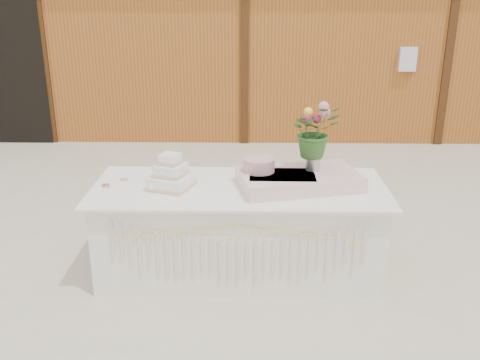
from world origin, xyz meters
TOP-DOWN VIEW (x-y plane):
  - ground at (0.00, 0.00)m, footprint 80.00×80.00m
  - barn at (-0.01, 5.99)m, footprint 12.60×4.60m
  - cake_table at (0.00, -0.00)m, footprint 2.40×1.00m
  - wedding_cake at (-0.55, -0.03)m, footprint 0.40×0.40m
  - pink_cake_stand at (0.16, 0.04)m, footprint 0.32×0.32m
  - satin_runner at (0.48, 0.02)m, footprint 1.05×0.75m
  - flower_vase at (0.60, 0.09)m, footprint 0.12×0.12m
  - bouquet at (0.60, 0.09)m, footprint 0.48×0.44m
  - loose_flowers at (-1.04, 0.03)m, footprint 0.15×0.34m

SIDE VIEW (x-z plane):
  - ground at x=0.00m, z-range 0.00..0.00m
  - cake_table at x=0.00m, z-range 0.00..0.77m
  - loose_flowers at x=-1.04m, z-range 0.77..0.79m
  - satin_runner at x=0.48m, z-range 0.77..0.89m
  - wedding_cake at x=-0.55m, z-range 0.72..1.01m
  - pink_cake_stand at x=0.16m, z-range 0.78..1.01m
  - flower_vase at x=0.60m, z-range 0.89..1.05m
  - bouquet at x=0.60m, z-range 1.05..1.48m
  - barn at x=-0.01m, z-range 0.03..3.33m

